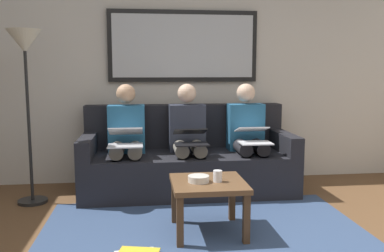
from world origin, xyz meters
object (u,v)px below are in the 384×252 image
at_px(framed_mirror, 183,46).
at_px(person_right, 126,136).
at_px(cup, 218,176).
at_px(person_left, 247,134).
at_px(coffee_table, 208,189).
at_px(standing_lamp, 25,61).
at_px(bowl, 199,179).
at_px(laptop_white, 253,135).
at_px(laptop_black, 191,137).
at_px(couch, 187,161).
at_px(laptop_silver, 126,137).
at_px(person_middle, 188,135).

height_order(framed_mirror, person_right, framed_mirror).
bearing_deg(cup, person_left, -114.63).
distance_m(coffee_table, standing_lamp, 2.11).
xyz_separation_m(cup, bowl, (0.15, -0.01, -0.02)).
xyz_separation_m(person_left, laptop_white, (0.00, 0.24, 0.02)).
bearing_deg(person_right, bowl, 116.92).
relative_size(framed_mirror, laptop_white, 4.52).
height_order(framed_mirror, laptop_white, framed_mirror).
xyz_separation_m(bowl, laptop_black, (-0.05, -0.93, 0.18)).
bearing_deg(standing_lamp, bowl, 147.23).
bearing_deg(bowl, couch, -92.24).
bearing_deg(laptop_white, framed_mirror, -47.33).
height_order(bowl, person_left, person_left).
bearing_deg(person_right, framed_mirror, -144.48).
height_order(cup, laptop_silver, laptop_silver).
xyz_separation_m(cup, person_left, (-0.54, -1.18, 0.14)).
relative_size(cup, person_middle, 0.08).
relative_size(laptop_black, laptop_silver, 0.88).
height_order(couch, laptop_black, couch).
relative_size(person_middle, laptop_black, 3.26).
bearing_deg(couch, person_right, 6.13).
distance_m(couch, coffee_table, 1.22).
distance_m(framed_mirror, laptop_silver, 1.31).
distance_m(cup, standing_lamp, 2.12).
bearing_deg(person_middle, standing_lamp, 7.31).
bearing_deg(coffee_table, bowl, 11.72).
relative_size(couch, coffee_table, 3.83).
bearing_deg(couch, standing_lamp, 9.80).
bearing_deg(cup, standing_lamp, -30.64).
relative_size(laptop_silver, standing_lamp, 0.24).
bearing_deg(person_left, framed_mirror, -35.52).
xyz_separation_m(coffee_table, laptop_white, (-0.61, -0.91, 0.28)).
bearing_deg(person_middle, person_left, 180.00).
height_order(coffee_table, bowl, bowl).
relative_size(bowl, standing_lamp, 0.10).
bearing_deg(standing_lamp, person_middle, -172.69).
xyz_separation_m(bowl, person_left, (-0.69, -1.17, 0.16)).
height_order(cup, laptop_white, laptop_white).
bearing_deg(laptop_silver, laptop_white, 179.57).
relative_size(laptop_black, person_right, 0.31).
bearing_deg(couch, person_middle, 90.00).
relative_size(couch, laptop_white, 5.90).
bearing_deg(person_middle, bowl, 87.63).
distance_m(laptop_black, person_right, 0.68).
bearing_deg(coffee_table, standing_lamp, -30.99).
xyz_separation_m(couch, laptop_black, (0.00, 0.31, 0.31)).
relative_size(couch, person_middle, 1.93).
relative_size(coffee_table, person_left, 0.50).
xyz_separation_m(person_middle, standing_lamp, (1.55, 0.20, 0.76)).
bearing_deg(laptop_silver, couch, -155.14).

